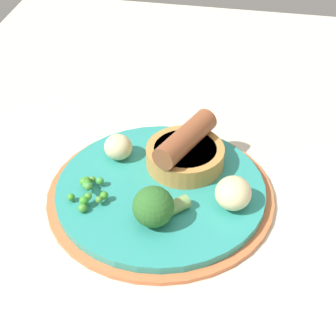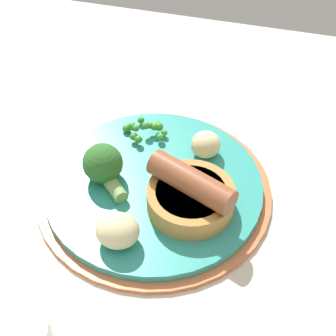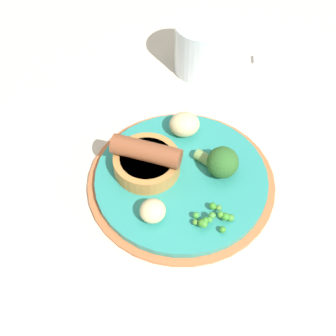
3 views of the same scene
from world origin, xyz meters
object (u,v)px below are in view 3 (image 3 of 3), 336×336
Objects in this scene: sausage_pudding at (147,160)px; fork at (310,61)px; potato_chunk_0 at (153,211)px; pea_pile at (213,218)px; potato_chunk_1 at (184,124)px; drinking_glass at (200,47)px; dinner_plate at (181,182)px; broccoli_floret_near at (221,162)px.

sausage_pudding is 0.52× the size of fork.
pea_pile is at bearing -10.55° from potato_chunk_0.
pea_pile is at bearing -117.04° from fork.
drinking_glass is (4.19, 14.50, 1.28)cm from potato_chunk_1.
dinner_plate is 7.58× the size of potato_chunk_0.
fork is at bearing -1.27° from drinking_glass.
sausage_pudding is at bearing -136.30° from fork.
broccoli_floret_near is 1.33× the size of potato_chunk_1.
dinner_plate is 7.94cm from pea_pile.
potato_chunk_1 is at bearing -106.12° from drinking_glass.
pea_pile reaches higher than dinner_plate.
sausage_pudding is 8.24cm from potato_chunk_1.
potato_chunk_0 is (-4.26, -5.78, 2.28)cm from dinner_plate.
drinking_glass reaches higher than fork.
sausage_pudding is at bearing 155.74° from dinner_plate.
potato_chunk_1 is 26.22cm from fork.
broccoli_floret_near is 0.31× the size of fork.
potato_chunk_1 is 15.15cm from drinking_glass.
potato_chunk_1 is at bearing 162.88° from broccoli_floret_near.
drinking_glass is (-17.74, 0.39, 3.98)cm from fork.
potato_chunk_0 reaches higher than dinner_plate.
potato_chunk_0 reaches higher than pea_pile.
potato_chunk_0 is 39.21cm from fork.
sausage_pudding reaches higher than pea_pile.
potato_chunk_1 reaches higher than pea_pile.
potato_chunk_1 is 0.49× the size of drinking_glass.
dinner_plate is 2.90× the size of drinking_glass.
pea_pile is at bearing -94.82° from drinking_glass.
potato_chunk_0 reaches higher than fork.
potato_chunk_0 is 29.89cm from drinking_glass.
sausage_pudding is 2.87× the size of potato_chunk_0.
sausage_pudding is 11.77cm from pea_pile.
sausage_pudding is at bearing 129.07° from pea_pile.
potato_chunk_0 is at bearing -126.98° from fork.
dinner_plate is 2.64× the size of sausage_pudding.
broccoli_floret_near is at bearing -90.75° from drinking_glass.
fork is (23.26, 22.03, -0.27)cm from dinner_plate.
drinking_glass is at bearing -92.45° from sausage_pudding.
dinner_plate is 5.91× the size of potato_chunk_1.
potato_chunk_1 is (5.69, 5.96, -0.23)cm from sausage_pudding.
pea_pile is 0.29× the size of fork.
potato_chunk_1 is at bearing 96.43° from pea_pile.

